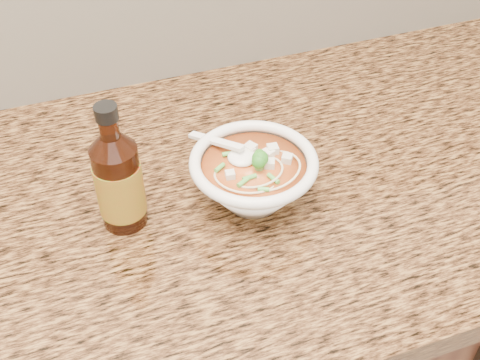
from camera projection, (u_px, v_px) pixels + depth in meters
name	position (u px, v px, depth m)	size (l,w,h in m)	color
counter_slab	(58.00, 234.00, 0.85)	(4.00, 0.68, 0.04)	olive
soup_bowl	(253.00, 179.00, 0.84)	(0.18, 0.19, 0.10)	white
hot_sauce_bottle	(119.00, 181.00, 0.79)	(0.07, 0.07, 0.19)	#391407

